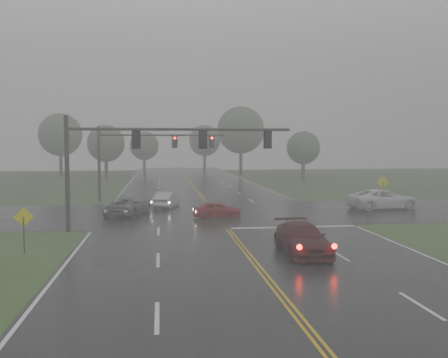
{
  "coord_description": "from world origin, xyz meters",
  "views": [
    {
      "loc": [
        -4.36,
        -17.8,
        5.57
      ],
      "look_at": [
        -0.02,
        16.0,
        3.19
      ],
      "focal_mm": 40.0,
      "sensor_mm": 36.0,
      "label": 1
    }
  ],
  "objects": [
    {
      "name": "tree_ne_a",
      "position": [
        9.79,
        69.11,
        8.05
      ],
      "size": [
        8.32,
        8.32,
        12.23
      ],
      "color": "#2C231D",
      "rests_on": "ground"
    },
    {
      "name": "tree_nw_a",
      "position": [
        -12.79,
        62.49,
        5.68
      ],
      "size": [
        5.88,
        5.88,
        8.64
      ],
      "color": "#2C231D",
      "rests_on": "ground"
    },
    {
      "name": "sedan_silver",
      "position": [
        -3.8,
        25.9,
        0.0
      ],
      "size": [
        2.62,
        4.49,
        1.4
      ],
      "primitive_type": "imported",
      "rotation": [
        0.0,
        0.0,
        2.86
      ],
      "color": "silver",
      "rests_on": "ground"
    },
    {
      "name": "ground",
      "position": [
        0.0,
        0.0,
        0.0
      ],
      "size": [
        180.0,
        180.0,
        0.0
      ],
      "primitive_type": "plane",
      "color": "#2E4A1F",
      "rests_on": "ground"
    },
    {
      "name": "cross_street",
      "position": [
        0.0,
        22.0,
        0.0
      ],
      "size": [
        120.0,
        14.0,
        0.02
      ],
      "primitive_type": "cube",
      "color": "black",
      "rests_on": "ground"
    },
    {
      "name": "tree_nw_b",
      "position": [
        -21.56,
        72.17,
        7.2
      ],
      "size": [
        7.45,
        7.45,
        10.95
      ],
      "color": "#2C231D",
      "rests_on": "ground"
    },
    {
      "name": "sedan_maroon",
      "position": [
        2.76,
        6.49,
        0.0
      ],
      "size": [
        2.2,
        5.27,
        1.52
      ],
      "primitive_type": "imported",
      "rotation": [
        0.0,
        0.0,
        -0.01
      ],
      "color": "#3C0B0F",
      "rests_on": "ground"
    },
    {
      "name": "pickup_white",
      "position": [
        14.61,
        22.62,
        0.0
      ],
      "size": [
        6.41,
        3.66,
        1.69
      ],
      "primitive_type": "imported",
      "rotation": [
        0.0,
        0.0,
        1.72
      ],
      "color": "white",
      "rests_on": "ground"
    },
    {
      "name": "tree_e_near",
      "position": [
        17.74,
        57.49,
        4.98
      ],
      "size": [
        5.17,
        5.17,
        7.59
      ],
      "color": "#2C231D",
      "rests_on": "ground"
    },
    {
      "name": "signal_gantry_near",
      "position": [
        -5.65,
        14.69,
        5.24
      ],
      "size": [
        14.55,
        0.32,
        7.4
      ],
      "color": "black",
      "rests_on": "ground"
    },
    {
      "name": "tree_n_far",
      "position": [
        4.99,
        86.85,
        6.32
      ],
      "size": [
        6.54,
        6.54,
        9.61
      ],
      "color": "#2C231D",
      "rests_on": "ground"
    },
    {
      "name": "car_grey",
      "position": [
        -6.88,
        21.67,
        0.0
      ],
      "size": [
        3.84,
        5.68,
        1.45
      ],
      "primitive_type": "imported",
      "rotation": [
        0.0,
        0.0,
        2.84
      ],
      "color": "#57595E",
      "rests_on": "ground"
    },
    {
      "name": "sedan_red",
      "position": [
        -0.11,
        19.33,
        0.0
      ],
      "size": [
        3.73,
        1.71,
        1.24
      ],
      "primitive_type": "imported",
      "rotation": [
        0.0,
        0.0,
        1.64
      ],
      "color": "#9F0E10",
      "rests_on": "ground"
    },
    {
      "name": "tree_n_mid",
      "position": [
        -7.32,
        78.08,
        5.26
      ],
      "size": [
        5.45,
        5.45,
        8.0
      ],
      "color": "#2C231D",
      "rests_on": "ground"
    },
    {
      "name": "sign_diamond_west",
      "position": [
        -11.24,
        8.3,
        1.61
      ],
      "size": [
        0.99,
        0.15,
        2.39
      ],
      "rotation": [
        0.0,
        0.0,
        0.12
      ],
      "color": "black",
      "rests_on": "ground"
    },
    {
      "name": "sign_diamond_east",
      "position": [
        15.07,
        23.7,
        1.9
      ],
      "size": [
        1.18,
        0.12,
        2.82
      ],
      "rotation": [
        0.0,
        0.0,
        0.05
      ],
      "color": "black",
      "rests_on": "ground"
    },
    {
      "name": "main_road",
      "position": [
        0.0,
        20.0,
        0.0
      ],
      "size": [
        18.0,
        160.0,
        0.02
      ],
      "primitive_type": "cube",
      "color": "black",
      "rests_on": "ground"
    },
    {
      "name": "stop_bar",
      "position": [
        4.5,
        14.4,
        0.0
      ],
      "size": [
        8.5,
        0.5,
        0.01
      ],
      "primitive_type": "cube",
      "color": "silver",
      "rests_on": "ground"
    },
    {
      "name": "signal_gantry_far",
      "position": [
        -6.45,
        31.45,
        5.12
      ],
      "size": [
        12.3,
        0.37,
        7.31
      ],
      "color": "black",
      "rests_on": "ground"
    }
  ]
}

